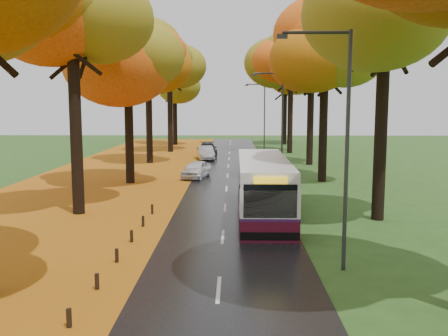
{
  "coord_description": "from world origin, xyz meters",
  "views": [
    {
      "loc": [
        0.43,
        -8.5,
        5.64
      ],
      "look_at": [
        0.0,
        14.91,
        2.6
      ],
      "focal_mm": 40.0,
      "sensor_mm": 36.0,
      "label": 1
    }
  ],
  "objects_px": {
    "streetlamp_mid": "(279,116)",
    "bus": "(263,185)",
    "streetlamp_near": "(340,132)",
    "car_white": "(196,169)",
    "car_silver": "(205,153)",
    "car_dark": "(208,149)",
    "streetlamp_far": "(262,111)"
  },
  "relations": [
    {
      "from": "streetlamp_near",
      "to": "car_dark",
      "type": "xyz_separation_m",
      "value": [
        -6.28,
        37.25,
        -4.0
      ]
    },
    {
      "from": "streetlamp_far",
      "to": "car_white",
      "type": "relative_size",
      "value": 2.1
    },
    {
      "from": "streetlamp_near",
      "to": "car_dark",
      "type": "bearing_deg",
      "value": 99.57
    },
    {
      "from": "car_dark",
      "to": "bus",
      "type": "bearing_deg",
      "value": -86.81
    },
    {
      "from": "streetlamp_mid",
      "to": "car_white",
      "type": "relative_size",
      "value": 2.1
    },
    {
      "from": "streetlamp_mid",
      "to": "streetlamp_far",
      "type": "relative_size",
      "value": 1.0
    },
    {
      "from": "streetlamp_mid",
      "to": "car_dark",
      "type": "relative_size",
      "value": 1.71
    },
    {
      "from": "car_white",
      "to": "streetlamp_far",
      "type": "bearing_deg",
      "value": 88.23
    },
    {
      "from": "car_white",
      "to": "car_dark",
      "type": "bearing_deg",
      "value": 103.34
    },
    {
      "from": "streetlamp_near",
      "to": "bus",
      "type": "relative_size",
      "value": 0.74
    },
    {
      "from": "streetlamp_mid",
      "to": "car_white",
      "type": "distance_m",
      "value": 7.57
    },
    {
      "from": "streetlamp_mid",
      "to": "bus",
      "type": "distance_m",
      "value": 14.06
    },
    {
      "from": "car_silver",
      "to": "car_dark",
      "type": "distance_m",
      "value": 4.03
    },
    {
      "from": "streetlamp_near",
      "to": "car_white",
      "type": "bearing_deg",
      "value": 106.86
    },
    {
      "from": "streetlamp_near",
      "to": "bus",
      "type": "xyz_separation_m",
      "value": [
        -2.0,
        8.46,
        -3.19
      ]
    },
    {
      "from": "streetlamp_mid",
      "to": "bus",
      "type": "relative_size",
      "value": 0.74
    },
    {
      "from": "car_white",
      "to": "bus",
      "type": "bearing_deg",
      "value": -57.36
    },
    {
      "from": "streetlamp_near",
      "to": "car_silver",
      "type": "height_order",
      "value": "streetlamp_near"
    },
    {
      "from": "car_dark",
      "to": "streetlamp_near",
      "type": "bearing_deg",
      "value": -85.7
    },
    {
      "from": "car_white",
      "to": "car_dark",
      "type": "distance_m",
      "value": 16.48
    },
    {
      "from": "car_white",
      "to": "car_silver",
      "type": "height_order",
      "value": "car_silver"
    },
    {
      "from": "streetlamp_far",
      "to": "bus",
      "type": "bearing_deg",
      "value": -93.22
    },
    {
      "from": "bus",
      "to": "streetlamp_far",
      "type": "bearing_deg",
      "value": 87.08
    },
    {
      "from": "streetlamp_mid",
      "to": "bus",
      "type": "bearing_deg",
      "value": -98.39
    },
    {
      "from": "streetlamp_near",
      "to": "streetlamp_mid",
      "type": "height_order",
      "value": "same"
    },
    {
      "from": "streetlamp_far",
      "to": "car_silver",
      "type": "distance_m",
      "value": 13.11
    },
    {
      "from": "streetlamp_near",
      "to": "streetlamp_far",
      "type": "distance_m",
      "value": 44.0
    },
    {
      "from": "car_silver",
      "to": "streetlamp_mid",
      "type": "bearing_deg",
      "value": -70.88
    },
    {
      "from": "streetlamp_mid",
      "to": "streetlamp_near",
      "type": "bearing_deg",
      "value": -90.0
    },
    {
      "from": "streetlamp_near",
      "to": "car_white",
      "type": "height_order",
      "value": "streetlamp_near"
    },
    {
      "from": "streetlamp_near",
      "to": "bus",
      "type": "height_order",
      "value": "streetlamp_near"
    },
    {
      "from": "streetlamp_far",
      "to": "car_dark",
      "type": "relative_size",
      "value": 1.71
    }
  ]
}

